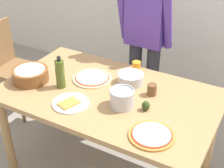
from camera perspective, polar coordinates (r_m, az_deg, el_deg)
name	(u,v)px	position (r m, az deg, el deg)	size (l,w,h in m)	color
ground	(109,167)	(2.87, -0.50, -14.42)	(8.00, 8.00, 0.00)	gray
dining_table	(109,103)	(2.44, -0.57, -3.37)	(1.60, 0.96, 0.76)	#A37A4C
person_cook	(146,34)	(2.93, 5.93, 8.71)	(0.49, 0.25, 1.62)	#2D2D38
chair_wooden_left	(9,63)	(3.43, -17.67, 3.51)	(0.42, 0.42, 0.95)	brown
pizza_raw_on_board	(92,78)	(2.56, -3.52, 1.06)	(0.31, 0.31, 0.02)	beige
pizza_cooked_on_tray	(152,135)	(2.01, 7.00, -8.90)	(0.29, 0.29, 0.02)	#C67A33
plate_with_slice	(70,103)	(2.28, -7.33, -3.36)	(0.26, 0.26, 0.02)	white
popcorn_bowl	(30,74)	(2.59, -14.21, 1.76)	(0.28, 0.28, 0.11)	brown
mixing_bowl_steel	(131,78)	(2.49, 3.30, 0.98)	(0.20, 0.20, 0.08)	#B7B7BC
olive_oil_bottle	(60,74)	(2.43, -9.12, 1.80)	(0.07, 0.07, 0.26)	#47561E
steel_pot	(122,98)	(2.21, 1.76, -2.48)	(0.17, 0.17, 0.13)	#B7B7BC
cup_orange	(136,66)	(2.66, 4.32, 3.10)	(0.07, 0.07, 0.09)	orange
cup_small_brown	(152,90)	(2.36, 7.03, -0.99)	(0.07, 0.07, 0.09)	brown
avocado	(146,106)	(2.20, 5.98, -3.81)	(0.06, 0.06, 0.07)	#2D4219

